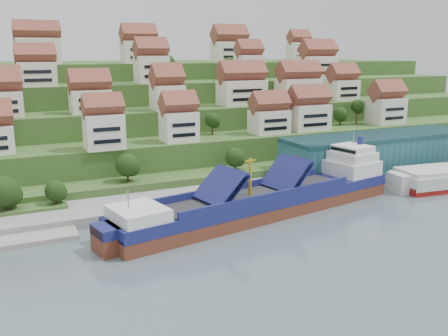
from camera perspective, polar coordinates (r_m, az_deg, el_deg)
ground at (r=109.26m, az=2.79°, el=-5.65°), size 300.00×300.00×0.00m
quay at (r=131.06m, az=7.45°, el=-2.03°), size 180.00×14.00×2.20m
hillside at (r=202.24m, az=-11.15°, el=5.96°), size 260.00×128.00×31.00m
hillside_village at (r=160.46m, az=-7.03°, el=9.22°), size 159.43×63.00×28.53m
hillside_trees at (r=140.24m, az=-10.65°, el=5.15°), size 143.21×62.75×31.12m
warehouse at (r=150.52m, az=17.43°, el=1.84°), size 60.00×15.00×10.00m
flagpole at (r=124.59m, az=8.03°, el=-0.10°), size 1.28×0.16×8.00m
cargo_ship at (r=111.32m, az=5.23°, el=-3.68°), size 71.82×23.89×15.66m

